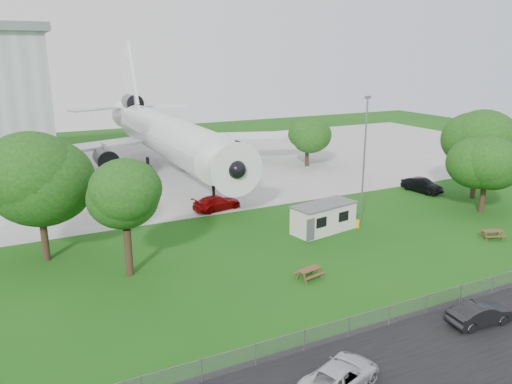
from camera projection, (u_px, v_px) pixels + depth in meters
name	position (u px, v px, depth m)	size (l,w,h in m)	color
ground	(326.00, 262.00, 39.14)	(160.00, 160.00, 0.00)	#205D14
asphalt_strip	(459.00, 346.00, 27.95)	(120.00, 8.00, 0.02)	black
concrete_apron	(176.00, 167.00, 71.81)	(120.00, 46.00, 0.03)	#B7B7B2
airliner	(165.00, 134.00, 67.68)	(46.36, 47.73, 17.69)	white
site_cabin	(324.00, 217.00, 45.64)	(6.94, 3.76, 2.62)	silver
picnic_west	(309.00, 278.00, 36.33)	(1.80, 1.50, 0.76)	brown
picnic_east	(491.00, 239.00, 44.09)	(1.80, 1.50, 0.76)	brown
fence	(414.00, 317.00, 30.97)	(58.00, 0.04, 1.30)	gray
lamp_mast	(364.00, 163.00, 46.40)	(0.16, 0.16, 12.00)	slate
tree_west_big	(38.00, 181.00, 37.82)	(8.39, 8.39, 10.69)	#382619
tree_west_small	(124.00, 196.00, 35.30)	(5.99, 5.99, 9.08)	#382619
tree_east_front	(487.00, 161.00, 50.01)	(6.54, 6.54, 8.61)	#382619
tree_east_back	(479.00, 138.00, 54.62)	(8.19, 8.19, 10.93)	#382619
tree_far_apron	(308.00, 135.00, 70.99)	(6.16, 6.16, 7.61)	#382619
car_centre_sedan	(480.00, 314.00, 30.02)	(1.45, 4.16, 1.37)	black
car_west_estate	(340.00, 376.00, 24.32)	(2.18, 4.73, 1.31)	silver
car_ne_sedan	(422.00, 185.00, 58.59)	(1.70, 4.89, 1.61)	black
car_apron_van	(217.00, 203.00, 51.94)	(2.13, 5.25, 1.52)	#96090A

